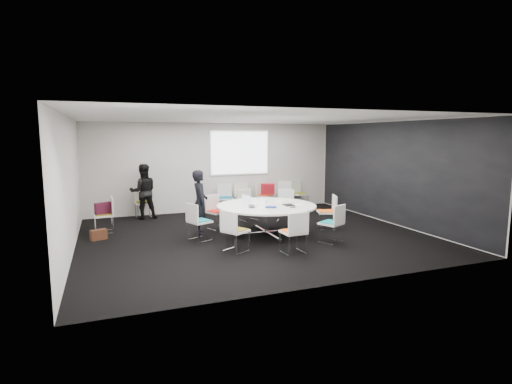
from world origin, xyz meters
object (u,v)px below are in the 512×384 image
object	(u,v)px
cup	(267,202)
maroon_bag	(103,208)
chair_ring_b	(285,212)
brown_bag	(99,235)
chair_ring_g	(294,240)
chair_spare_left	(105,222)
chair_ring_d	(217,218)
chair_back_d	(285,200)
chair_person_back	(143,208)
chair_ring_h	(331,231)
chair_back_e	(299,199)
laptop	(254,206)
person_back	(143,192)
chair_ring_e	(199,229)
chair_back_b	(243,202)
person_main	(200,202)
chair_ring_c	(249,211)
chair_ring_f	(235,239)
chair_ring_a	(327,218)
chair_back_a	(226,204)
chair_back_c	(265,201)
conference_table	(266,212)

from	to	relation	value
cup	maroon_bag	bearing A→B (deg)	160.22
chair_ring_b	brown_bag	distance (m)	4.92
chair_ring_g	chair_spare_left	xyz separation A→B (m)	(-3.61, 3.27, 0.00)
chair_ring_d	chair_back_d	size ratio (longest dim) A/B	1.00
chair_person_back	chair_ring_b	bearing A→B (deg)	147.07
chair_ring_h	chair_back_e	size ratio (longest dim) A/B	1.00
chair_back_d	laptop	distance (m)	4.07
person_back	laptop	size ratio (longest dim) A/B	4.68
chair_ring_e	chair_back_b	world-z (taller)	same
chair_ring_g	laptop	bearing A→B (deg)	97.39
chair_back_d	chair_person_back	xyz separation A→B (m)	(-4.58, 0.00, 0.00)
chair_back_e	chair_person_back	xyz separation A→B (m)	(-5.11, 0.02, 0.00)
chair_back_d	cup	xyz separation A→B (m)	(-1.86, -2.94, 0.50)
chair_back_d	person_main	size ratio (longest dim) A/B	0.56
chair_ring_d	brown_bag	xyz separation A→B (m)	(-2.86, -0.10, -0.16)
chair_ring_c	chair_person_back	size ratio (longest dim) A/B	1.00
chair_back_d	chair_person_back	distance (m)	4.58
chair_ring_d	person_back	bearing A→B (deg)	-74.49
chair_ring_e	chair_ring_f	world-z (taller)	same
chair_back_d	chair_back_e	distance (m)	0.53
chair_ring_a	chair_person_back	size ratio (longest dim) A/B	1.00
chair_person_back	person_main	world-z (taller)	person_main
person_main	chair_back_d	bearing A→B (deg)	-46.49
chair_ring_b	person_back	bearing A→B (deg)	6.86
chair_back_a	chair_back_c	bearing A→B (deg)	-170.78
chair_ring_c	person_main	xyz separation A→B (m)	(-1.63, -1.04, 0.51)
chair_ring_f	person_back	distance (m)	4.42
chair_person_back	chair_back_a	bearing A→B (deg)	173.79
chair_ring_d	chair_ring_g	size ratio (longest dim) A/B	1.00
chair_back_b	chair_spare_left	size ratio (longest dim) A/B	1.00
chair_back_c	cup	bearing A→B (deg)	45.64
chair_ring_d	chair_ring_g	xyz separation A→B (m)	(0.89, -2.68, 0.00)
chair_ring_c	chair_ring_e	bearing A→B (deg)	24.48
chair_ring_b	chair_ring_f	distance (m)	3.26
person_main	maroon_bag	distance (m)	2.42
chair_ring_a	chair_ring_e	size ratio (longest dim) A/B	1.00
conference_table	cup	distance (m)	0.32
chair_ring_a	chair_back_b	size ratio (longest dim) A/B	1.00
conference_table	chair_ring_h	bearing A→B (deg)	-48.89
brown_bag	chair_back_a	bearing A→B (deg)	30.89
chair_back_c	cup	size ratio (longest dim) A/B	9.78
conference_table	maroon_bag	xyz separation A→B (m)	(-3.72, 1.58, 0.06)
chair_ring_a	laptop	size ratio (longest dim) A/B	2.58
chair_back_e	person_back	world-z (taller)	person_back
chair_back_b	cup	world-z (taller)	chair_back_b
chair_spare_left	person_main	bearing A→B (deg)	-117.62
person_main	laptop	xyz separation A→B (m)	(1.12, -0.76, -0.04)
chair_back_b	chair_person_back	size ratio (longest dim) A/B	1.00
chair_ring_f	laptop	world-z (taller)	chair_ring_f
chair_ring_a	chair_back_e	distance (m)	3.25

